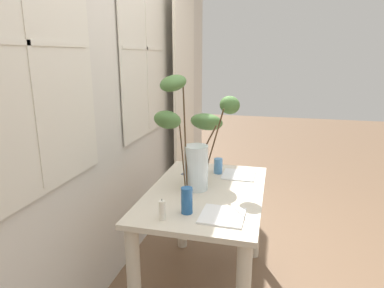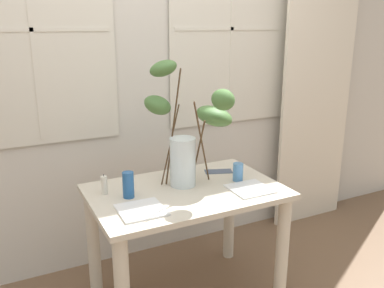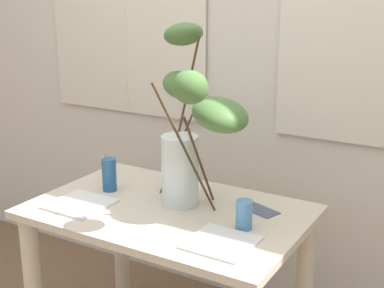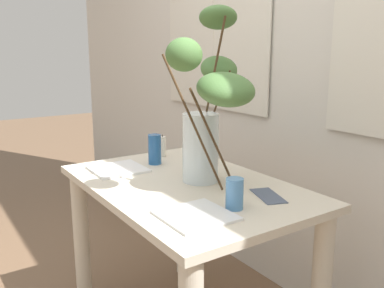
{
  "view_description": "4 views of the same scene",
  "coord_description": "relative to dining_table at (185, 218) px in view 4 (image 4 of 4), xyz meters",
  "views": [
    {
      "loc": [
        -1.97,
        -0.4,
        1.58
      ],
      "look_at": [
        0.07,
        0.11,
        1.02
      ],
      "focal_mm": 31.55,
      "sensor_mm": 36.0,
      "label": 1
    },
    {
      "loc": [
        -0.96,
        -2.0,
        1.65
      ],
      "look_at": [
        0.09,
        0.09,
        0.98
      ],
      "focal_mm": 38.43,
      "sensor_mm": 36.0,
      "label": 2
    },
    {
      "loc": [
        1.12,
        -1.71,
        1.6
      ],
      "look_at": [
        0.09,
        0.03,
        1.01
      ],
      "focal_mm": 50.8,
      "sensor_mm": 36.0,
      "label": 3
    },
    {
      "loc": [
        1.41,
        -0.91,
        1.28
      ],
      "look_at": [
        0.02,
        0.02,
        0.9
      ],
      "focal_mm": 39.11,
      "sensor_mm": 36.0,
      "label": 4
    }
  ],
  "objects": [
    {
      "name": "dining_table",
      "position": [
        0.0,
        0.0,
        0.0
      ],
      "size": [
        1.1,
        0.72,
        0.74
      ],
      "color": "beige",
      "rests_on": "ground"
    },
    {
      "name": "vase_with_branches",
      "position": [
        0.06,
        0.08,
        0.5
      ],
      "size": [
        0.54,
        0.55,
        0.75
      ],
      "color": "silver",
      "rests_on": "dining_table"
    },
    {
      "name": "drinking_glass_blue_left",
      "position": [
        -0.33,
        0.04,
        0.24
      ],
      "size": [
        0.06,
        0.06,
        0.15
      ],
      "primitive_type": "cylinder",
      "color": "#235693",
      "rests_on": "dining_table"
    },
    {
      "name": "drinking_glass_blue_right",
      "position": [
        0.35,
        -0.02,
        0.22
      ],
      "size": [
        0.06,
        0.06,
        0.11
      ],
      "primitive_type": "cylinder",
      "color": "#4C84BC",
      "rests_on": "dining_table"
    },
    {
      "name": "plate_square_left",
      "position": [
        -0.33,
        -0.16,
        0.17
      ],
      "size": [
        0.24,
        0.24,
        0.01
      ],
      "primitive_type": "cube",
      "rotation": [
        0.0,
        0.0,
        -0.02
      ],
      "color": "white",
      "rests_on": "dining_table"
    },
    {
      "name": "plate_square_right",
      "position": [
        0.33,
        -0.17,
        0.17
      ],
      "size": [
        0.23,
        0.23,
        0.01
      ],
      "primitive_type": "cube",
      "rotation": [
        0.0,
        0.0,
        -0.01
      ],
      "color": "white",
      "rests_on": "dining_table"
    },
    {
      "name": "napkin_folded",
      "position": [
        0.32,
        0.17,
        0.16
      ],
      "size": [
        0.19,
        0.14,
        0.0
      ],
      "primitive_type": "cube",
      "rotation": [
        0.0,
        0.0,
        -0.35
      ],
      "color": "#4C566B",
      "rests_on": "dining_table"
    },
    {
      "name": "pillar_candle",
      "position": [
        -0.44,
        0.14,
        0.21
      ],
      "size": [
        0.03,
        0.03,
        0.12
      ],
      "color": "silver",
      "rests_on": "dining_table"
    }
  ]
}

